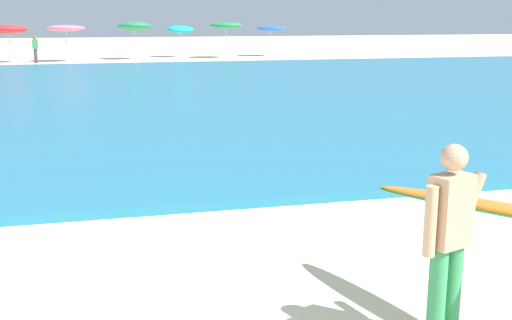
{
  "coord_description": "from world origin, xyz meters",
  "views": [
    {
      "loc": [
        0.75,
        -4.33,
        2.72
      ],
      "look_at": [
        2.46,
        2.53,
        1.1
      ],
      "focal_mm": 44.31,
      "sensor_mm": 36.0,
      "label": 1
    }
  ],
  "objects_px": {
    "beach_umbrella_7": "(226,26)",
    "beach_umbrella_8": "(271,28)",
    "surfer_with_board": "(469,223)",
    "beach_umbrella_6": "(181,29)",
    "beach_umbrella_3": "(9,29)",
    "beach_umbrella_4": "(66,28)",
    "beach_umbrella_5": "(135,26)",
    "beachgoer_near_row_left": "(35,49)"
  },
  "relations": [
    {
      "from": "beach_umbrella_7",
      "to": "beach_umbrella_3",
      "type": "bearing_deg",
      "value": -174.73
    },
    {
      "from": "beach_umbrella_3",
      "to": "beach_umbrella_8",
      "type": "height_order",
      "value": "beach_umbrella_3"
    },
    {
      "from": "beach_umbrella_3",
      "to": "beach_umbrella_4",
      "type": "height_order",
      "value": "beach_umbrella_3"
    },
    {
      "from": "beach_umbrella_3",
      "to": "beach_umbrella_7",
      "type": "relative_size",
      "value": 0.96
    },
    {
      "from": "beach_umbrella_6",
      "to": "beach_umbrella_7",
      "type": "bearing_deg",
      "value": -29.51
    },
    {
      "from": "beach_umbrella_3",
      "to": "beach_umbrella_8",
      "type": "relative_size",
      "value": 1.08
    },
    {
      "from": "beach_umbrella_8",
      "to": "beachgoer_near_row_left",
      "type": "bearing_deg",
      "value": -168.58
    },
    {
      "from": "beach_umbrella_5",
      "to": "beach_umbrella_7",
      "type": "relative_size",
      "value": 1.03
    },
    {
      "from": "beach_umbrella_4",
      "to": "beach_umbrella_8",
      "type": "xyz_separation_m",
      "value": [
        13.37,
        2.2,
        -0.1
      ]
    },
    {
      "from": "beach_umbrella_3",
      "to": "beachgoer_near_row_left",
      "type": "distance_m",
      "value": 1.94
    },
    {
      "from": "beach_umbrella_4",
      "to": "beach_umbrella_6",
      "type": "bearing_deg",
      "value": 19.78
    },
    {
      "from": "beach_umbrella_7",
      "to": "beach_umbrella_8",
      "type": "bearing_deg",
      "value": 19.28
    },
    {
      "from": "surfer_with_board",
      "to": "beach_umbrella_5",
      "type": "relative_size",
      "value": 1.09
    },
    {
      "from": "beachgoer_near_row_left",
      "to": "beach_umbrella_3",
      "type": "bearing_deg",
      "value": 155.83
    },
    {
      "from": "beach_umbrella_4",
      "to": "beach_umbrella_7",
      "type": "distance_m",
      "value": 10.04
    },
    {
      "from": "beach_umbrella_7",
      "to": "beachgoer_near_row_left",
      "type": "xyz_separation_m",
      "value": [
        -11.74,
        -1.87,
        -1.24
      ]
    },
    {
      "from": "surfer_with_board",
      "to": "beach_umbrella_3",
      "type": "height_order",
      "value": "beach_umbrella_3"
    },
    {
      "from": "beach_umbrella_4",
      "to": "beach_umbrella_7",
      "type": "xyz_separation_m",
      "value": [
        9.99,
        1.02,
        0.1
      ]
    },
    {
      "from": "beach_umbrella_3",
      "to": "beach_umbrella_7",
      "type": "bearing_deg",
      "value": 5.27
    },
    {
      "from": "beach_umbrella_4",
      "to": "beach_umbrella_6",
      "type": "distance_m",
      "value": 7.67
    },
    {
      "from": "beach_umbrella_3",
      "to": "beach_umbrella_5",
      "type": "distance_m",
      "value": 7.44
    },
    {
      "from": "beach_umbrella_6",
      "to": "beach_umbrella_7",
      "type": "distance_m",
      "value": 3.2
    },
    {
      "from": "beach_umbrella_3",
      "to": "beach_umbrella_7",
      "type": "distance_m",
      "value": 13.25
    },
    {
      "from": "beach_umbrella_5",
      "to": "beach_umbrella_6",
      "type": "height_order",
      "value": "beach_umbrella_5"
    },
    {
      "from": "beach_umbrella_4",
      "to": "beach_umbrella_5",
      "type": "distance_m",
      "value": 4.26
    },
    {
      "from": "beach_umbrella_7",
      "to": "beachgoer_near_row_left",
      "type": "bearing_deg",
      "value": -170.94
    },
    {
      "from": "beach_umbrella_3",
      "to": "beach_umbrella_7",
      "type": "height_order",
      "value": "beach_umbrella_7"
    },
    {
      "from": "beach_umbrella_5",
      "to": "beach_umbrella_6",
      "type": "bearing_deg",
      "value": 26.36
    },
    {
      "from": "beach_umbrella_6",
      "to": "beach_umbrella_7",
      "type": "xyz_separation_m",
      "value": [
        2.78,
        -1.57,
        0.27
      ]
    },
    {
      "from": "beach_umbrella_7",
      "to": "beach_umbrella_8",
      "type": "distance_m",
      "value": 3.58
    },
    {
      "from": "beach_umbrella_7",
      "to": "beachgoer_near_row_left",
      "type": "relative_size",
      "value": 1.48
    },
    {
      "from": "beachgoer_near_row_left",
      "to": "surfer_with_board",
      "type": "bearing_deg",
      "value": -79.57
    },
    {
      "from": "surfer_with_board",
      "to": "beach_umbrella_8",
      "type": "height_order",
      "value": "beach_umbrella_8"
    },
    {
      "from": "beach_umbrella_4",
      "to": "beach_umbrella_6",
      "type": "height_order",
      "value": "beach_umbrella_4"
    },
    {
      "from": "beach_umbrella_8",
      "to": "beach_umbrella_4",
      "type": "bearing_deg",
      "value": -170.64
    },
    {
      "from": "beach_umbrella_6",
      "to": "beach_umbrella_8",
      "type": "relative_size",
      "value": 1.03
    },
    {
      "from": "beach_umbrella_7",
      "to": "beachgoer_near_row_left",
      "type": "distance_m",
      "value": 11.95
    },
    {
      "from": "beach_umbrella_4",
      "to": "beach_umbrella_8",
      "type": "bearing_deg",
      "value": 9.36
    },
    {
      "from": "beach_umbrella_3",
      "to": "beach_umbrella_4",
      "type": "relative_size",
      "value": 0.99
    },
    {
      "from": "surfer_with_board",
      "to": "beach_umbrella_6",
      "type": "bearing_deg",
      "value": 86.22
    },
    {
      "from": "beach_umbrella_6",
      "to": "beachgoer_near_row_left",
      "type": "xyz_separation_m",
      "value": [
        -8.96,
        -3.44,
        -0.98
      ]
    },
    {
      "from": "surfer_with_board",
      "to": "beach_umbrella_8",
      "type": "relative_size",
      "value": 1.27
    }
  ]
}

